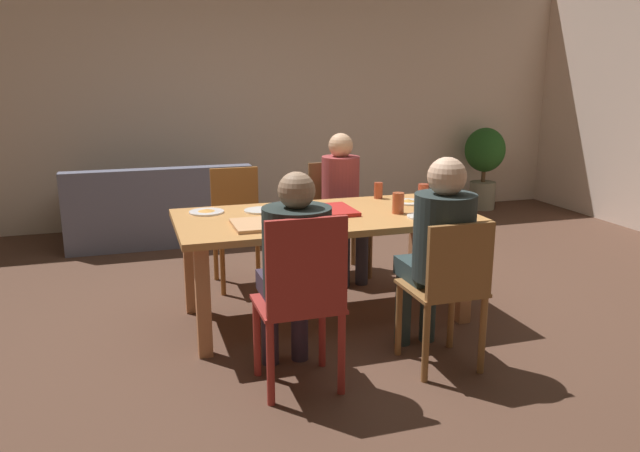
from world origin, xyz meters
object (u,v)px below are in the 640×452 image
object	(u,v)px
drinking_glass_0	(317,217)
drinking_glass_3	(378,190)
plate_2	(425,217)
drinking_glass_1	(398,203)
chair_0	(337,213)
pizza_box_1	(261,224)
person_2	(295,259)
person_0	(343,194)
person_1	(439,243)
potted_plant	(484,159)
plate_0	(408,202)
drinking_glass_2	(423,191)
plate_1	(260,210)
couch	(160,214)
chair_3	(238,220)
chair_2	(302,297)
chair_1	(449,287)
plate_3	(207,211)
dining_table	(324,227)
pizza_box_0	(325,211)

from	to	relation	value
drinking_glass_0	drinking_glass_3	bearing A→B (deg)	43.96
plate_2	drinking_glass_1	distance (m)	0.21
chair_0	pizza_box_1	distance (m)	1.46
person_2	chair_0	bearing A→B (deg)	64.50
person_0	person_2	size ratio (longest dim) A/B	1.01
person_1	potted_plant	bearing A→B (deg)	54.57
plate_0	potted_plant	bearing A→B (deg)	48.71
person_2	drinking_glass_2	world-z (taller)	person_2
person_0	plate_1	bearing A→B (deg)	-144.60
drinking_glass_2	couch	size ratio (longest dim) A/B	0.06
plate_1	drinking_glass_1	size ratio (longest dim) A/B	1.51
person_1	plate_2	size ratio (longest dim) A/B	5.24
chair_0	chair_3	world-z (taller)	chair_0
chair_0	couch	bearing A→B (deg)	133.84
chair_2	drinking_glass_0	xyz separation A→B (m)	(0.29, 0.68, 0.25)
plate_1	potted_plant	xyz separation A→B (m)	(3.33, 2.50, -0.12)
person_2	chair_1	bearing A→B (deg)	-9.40
plate_2	plate_3	bearing A→B (deg)	157.15
plate_0	couch	world-z (taller)	couch
chair_1	person_1	bearing A→B (deg)	90.00
person_2	chair_3	bearing A→B (deg)	90.00
person_0	chair_2	world-z (taller)	person_0
plate_2	potted_plant	distance (m)	3.81
plate_0	plate_2	world-z (taller)	plate_0
plate_0	drinking_glass_0	size ratio (longest dim) A/B	2.12
person_1	drinking_glass_1	size ratio (longest dim) A/B	8.57
chair_1	dining_table	bearing A→B (deg)	113.40
plate_0	couch	xyz separation A→B (m)	(-1.66, 2.21, -0.46)
person_1	drinking_glass_2	distance (m)	1.25
person_1	potted_plant	distance (m)	4.35
person_0	dining_table	bearing A→B (deg)	-117.48
drinking_glass_1	potted_plant	world-z (taller)	potted_plant
potted_plant	dining_table	bearing A→B (deg)	-137.15
chair_3	plate_1	bearing A→B (deg)	-87.03
pizza_box_1	person_2	bearing A→B (deg)	-86.20
person_1	pizza_box_0	xyz separation A→B (m)	(-0.39, 0.87, 0.03)
plate_3	drinking_glass_3	bearing A→B (deg)	4.71
person_1	plate_1	size ratio (longest dim) A/B	5.68
plate_2	person_2	bearing A→B (deg)	-152.46
dining_table	drinking_glass_0	xyz separation A→B (m)	(-0.14, -0.28, 0.14)
plate_2	drinking_glass_2	distance (m)	0.69
plate_0	drinking_glass_2	world-z (taller)	drinking_glass_2
pizza_box_0	plate_3	world-z (taller)	plate_3
drinking_glass_3	potted_plant	world-z (taller)	potted_plant
person_2	drinking_glass_3	distance (m)	1.56
plate_0	couch	bearing A→B (deg)	126.82
pizza_box_1	potted_plant	size ratio (longest dim) A/B	0.35
couch	pizza_box_1	bearing A→B (deg)	-79.17
person_1	plate_3	world-z (taller)	person_1
chair_0	plate_1	size ratio (longest dim) A/B	4.31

